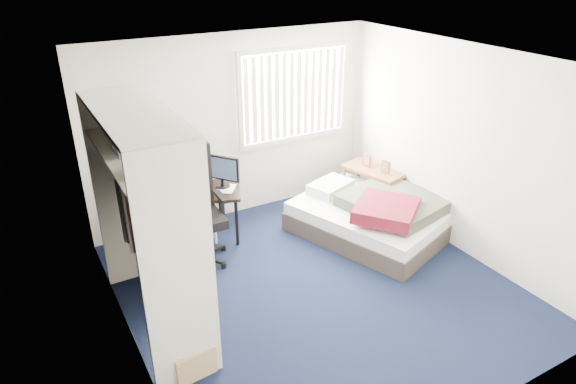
% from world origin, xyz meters
% --- Properties ---
extents(ground, '(4.20, 4.20, 0.00)m').
position_xyz_m(ground, '(0.00, 0.00, 0.00)').
color(ground, black).
rests_on(ground, ground).
extents(room_shell, '(4.20, 4.20, 4.20)m').
position_xyz_m(room_shell, '(0.00, 0.00, 1.51)').
color(room_shell, silver).
rests_on(room_shell, ground).
extents(window_assembly, '(1.72, 0.09, 1.32)m').
position_xyz_m(window_assembly, '(0.90, 2.04, 1.60)').
color(window_assembly, white).
rests_on(window_assembly, ground).
extents(closet, '(0.64, 1.84, 2.22)m').
position_xyz_m(closet, '(-1.67, 0.27, 1.35)').
color(closet, beige).
rests_on(closet, ground).
extents(desk, '(1.50, 1.11, 1.13)m').
position_xyz_m(desk, '(-0.85, 1.75, 0.71)').
color(desk, black).
rests_on(desk, ground).
extents(office_chair, '(0.69, 0.69, 1.43)m').
position_xyz_m(office_chair, '(-0.92, 1.24, 0.55)').
color(office_chair, black).
rests_on(office_chair, ground).
extents(footstool, '(0.35, 0.31, 0.24)m').
position_xyz_m(footstool, '(-0.70, 1.53, 0.18)').
color(footstool, white).
rests_on(footstool, ground).
extents(nightstand, '(0.65, 0.95, 0.78)m').
position_xyz_m(nightstand, '(1.75, 1.25, 0.53)').
color(nightstand, brown).
rests_on(nightstand, ground).
extents(bed, '(1.92, 2.21, 0.62)m').
position_xyz_m(bed, '(1.28, 0.63, 0.27)').
color(bed, '#3B312A').
rests_on(bed, ground).
extents(pine_box, '(0.39, 0.31, 0.28)m').
position_xyz_m(pine_box, '(-1.65, -0.51, 0.14)').
color(pine_box, tan).
rests_on(pine_box, ground).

